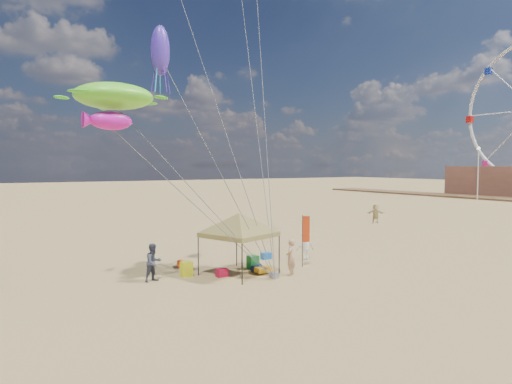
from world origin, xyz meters
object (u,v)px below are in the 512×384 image
at_px(person_near_a, 290,257).
at_px(person_near_b, 154,262).
at_px(cooler_blue, 266,256).
at_px(chair_green, 253,262).
at_px(chair_yellow, 186,269).
at_px(beach_cart, 264,270).
at_px(cooler_red, 222,273).
at_px(person_near_c, 305,245).
at_px(canopy_tent, 239,215).
at_px(feather_flag, 305,232).
at_px(lamp_north, 478,164).
at_px(person_far_c, 376,214).

xyz_separation_m(person_near_a, person_near_b, (-6.09, 2.36, -0.01)).
distance_m(cooler_blue, chair_green, 2.62).
relative_size(chair_yellow, beach_cart, 0.78).
relative_size(cooler_blue, person_near_b, 0.31).
bearing_deg(cooler_red, person_near_c, 10.34).
bearing_deg(chair_yellow, person_near_b, -175.29).
distance_m(beach_cart, person_near_a, 1.49).
distance_m(canopy_tent, feather_flag, 3.97).
height_order(beach_cart, person_near_c, person_near_c).
distance_m(feather_flag, person_near_c, 2.16).
bearing_deg(beach_cart, feather_flag, 3.00).
xyz_separation_m(person_near_a, person_near_c, (2.93, 2.60, -0.07)).
relative_size(feather_flag, beach_cart, 3.06).
relative_size(cooler_red, cooler_blue, 1.00).
height_order(canopy_tent, chair_yellow, canopy_tent).
distance_m(canopy_tent, lamp_north, 61.11).
bearing_deg(cooler_red, canopy_tent, -3.19).
bearing_deg(person_near_a, cooler_blue, -146.25).
bearing_deg(person_far_c, person_near_a, -110.40).
bearing_deg(person_near_c, chair_green, 17.55).
height_order(cooler_red, beach_cart, cooler_red).
distance_m(cooler_blue, lamp_north, 57.47).
distance_m(feather_flag, beach_cart, 3.12).
xyz_separation_m(feather_flag, cooler_red, (-4.73, 0.41, -1.66)).
xyz_separation_m(person_near_a, lamp_north, (54.28, 25.03, 4.62)).
bearing_deg(person_far_c, person_near_c, -112.10).
xyz_separation_m(person_near_b, person_near_c, (9.02, 0.24, -0.06)).
distance_m(person_near_b, lamp_north, 64.65).
distance_m(canopy_tent, person_near_b, 4.61).
distance_m(chair_yellow, lamp_north, 63.06).
bearing_deg(lamp_north, cooler_red, -157.68).
height_order(cooler_blue, lamp_north, lamp_north).
distance_m(cooler_red, person_far_c, 24.36).
bearing_deg(chair_yellow, person_near_c, 0.75).
bearing_deg(person_near_a, chair_yellow, -70.07).
bearing_deg(cooler_red, person_far_c, 26.61).
bearing_deg(person_near_c, cooler_blue, -24.60).
relative_size(feather_flag, chair_green, 3.93).
xyz_separation_m(feather_flag, cooler_blue, (-0.65, 2.79, -1.66)).
relative_size(canopy_tent, person_near_c, 3.27).
height_order(person_near_a, person_near_c, person_near_a).
distance_m(cooler_red, lamp_north, 62.12).
distance_m(cooler_red, cooler_blue, 4.72).
relative_size(cooler_red, chair_yellow, 0.77).
xyz_separation_m(canopy_tent, person_near_b, (-4.04, 0.89, -2.04)).
bearing_deg(person_near_a, canopy_tent, -76.15).
xyz_separation_m(cooler_red, cooler_blue, (4.08, 2.37, 0.00)).
height_order(person_near_a, lamp_north, lamp_north).
bearing_deg(person_near_b, person_far_c, 4.39).
bearing_deg(beach_cart, cooler_red, 165.10).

